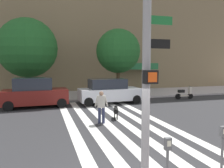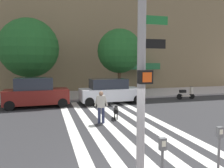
{
  "view_description": "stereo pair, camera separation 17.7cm",
  "coord_description": "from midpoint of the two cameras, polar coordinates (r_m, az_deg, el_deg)",
  "views": [
    {
      "loc": [
        -2.31,
        -4.8,
        3.02
      ],
      "look_at": [
        1.26,
        6.85,
        1.93
      ],
      "focal_mm": 36.26,
      "sensor_mm": 36.0,
      "label": 1
    },
    {
      "loc": [
        -2.14,
        -4.85,
        3.02
      ],
      "look_at": [
        1.26,
        6.85,
        1.93
      ],
      "focal_mm": 36.26,
      "sensor_mm": 36.0,
      "label": 2
    }
  ],
  "objects": [
    {
      "name": "street_tree_nearest",
      "position": [
        20.21,
        -19.95,
        8.51
      ],
      "size": [
        4.91,
        4.91,
        6.64
      ],
      "color": "#4C3823",
      "rests_on": "sidewalk_far"
    },
    {
      "name": "sidewalk_far",
      "position": [
        21.32,
        -10.04,
        -2.91
      ],
      "size": [
        80.0,
        6.0,
        0.15
      ],
      "primitive_type": "cube",
      "color": "#ABA3A4",
      "rests_on": "ground_plane"
    },
    {
      "name": "traffic_light_pole",
      "position": [
        4.87,
        8.87,
        10.95
      ],
      "size": [
        0.74,
        0.46,
        5.8
      ],
      "color": "gray",
      "rests_on": "sidewalk_near"
    },
    {
      "name": "parked_car_third_in_line",
      "position": [
        17.28,
        -0.22,
        -1.87
      ],
      "size": [
        4.71,
        2.04,
        1.88
      ],
      "color": "silver",
      "rests_on": "ground_plane"
    },
    {
      "name": "ground_plane",
      "position": [
        12.01,
        -5.05,
        -9.47
      ],
      "size": [
        160.0,
        160.0,
        0.0
      ],
      "primitive_type": "plane",
      "color": "#2B2B2D"
    },
    {
      "name": "parking_meter_second_along",
      "position": [
        6.28,
        26.14,
        -13.91
      ],
      "size": [
        0.14,
        0.11,
        1.36
      ],
      "color": "#515456",
      "rests_on": "sidewalk_near"
    },
    {
      "name": "dog_on_leash",
      "position": [
        12.6,
        1.4,
        -6.68
      ],
      "size": [
        0.5,
        1.12,
        0.65
      ],
      "color": "black",
      "rests_on": "ground_plane"
    },
    {
      "name": "pedestrian_dog_walker",
      "position": [
        11.49,
        -2.32,
        -5.39
      ],
      "size": [
        0.7,
        0.34,
        1.64
      ],
      "color": "#282D4C",
      "rests_on": "ground_plane"
    },
    {
      "name": "crosswalk_stripes",
      "position": [
        12.29,
        0.47,
        -9.1
      ],
      "size": [
        4.95,
        12.57,
        0.01
      ],
      "color": "silver",
      "rests_on": "ground_plane"
    },
    {
      "name": "parking_meter_curbside",
      "position": [
        5.05,
        13.59,
        -18.24
      ],
      "size": [
        0.14,
        0.11,
        1.36
      ],
      "color": "#515456",
      "rests_on": "sidewalk_near"
    },
    {
      "name": "street_tree_middle",
      "position": [
        20.07,
        2.16,
        8.28
      ],
      "size": [
        3.88,
        3.88,
        5.93
      ],
      "color": "#4C3823",
      "rests_on": "sidewalk_far"
    },
    {
      "name": "parked_car_behind_first",
      "position": [
        16.63,
        -18.35,
        -2.17
      ],
      "size": [
        4.39,
        2.04,
        2.05
      ],
      "color": "maroon",
      "rests_on": "ground_plane"
    },
    {
      "name": "parked_scooter",
      "position": [
        20.34,
        18.36,
        -2.33
      ],
      "size": [
        1.63,
        0.5,
        1.11
      ],
      "color": "black",
      "rests_on": "ground_plane"
    }
  ]
}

